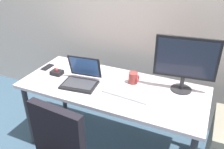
% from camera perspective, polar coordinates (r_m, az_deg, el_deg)
% --- Properties ---
extents(ground_plane, '(8.00, 8.00, 0.00)m').
position_cam_1_polar(ground_plane, '(2.59, -0.00, -16.58)').
color(ground_plane, '#385266').
extents(desk, '(1.67, 0.71, 0.72)m').
position_cam_1_polar(desk, '(2.18, -0.00, -4.48)').
color(desk, silver).
rests_on(desk, ground).
extents(monitor_main, '(0.51, 0.18, 0.48)m').
position_cam_1_polar(monitor_main, '(2.05, 17.15, 3.08)').
color(monitor_main, '#262628').
rests_on(monitor_main, desk).
extents(keyboard, '(0.42, 0.17, 0.03)m').
position_cam_1_polar(keyboard, '(2.02, 3.55, -4.52)').
color(keyboard, silver).
rests_on(keyboard, desk).
extents(laptop, '(0.34, 0.32, 0.23)m').
position_cam_1_polar(laptop, '(2.19, -7.33, -0.81)').
color(laptop, black).
rests_on(laptop, desk).
extents(trackball_mouse, '(0.11, 0.09, 0.07)m').
position_cam_1_polar(trackball_mouse, '(2.39, -13.02, 0.52)').
color(trackball_mouse, black).
rests_on(trackball_mouse, desk).
extents(coffee_mug, '(0.09, 0.08, 0.10)m').
position_cam_1_polar(coffee_mug, '(2.18, 5.12, -0.80)').
color(coffee_mug, '#923631').
rests_on(coffee_mug, desk).
extents(cell_phone, '(0.07, 0.14, 0.01)m').
position_cam_1_polar(cell_phone, '(2.56, -15.16, 1.71)').
color(cell_phone, black).
rests_on(cell_phone, desk).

